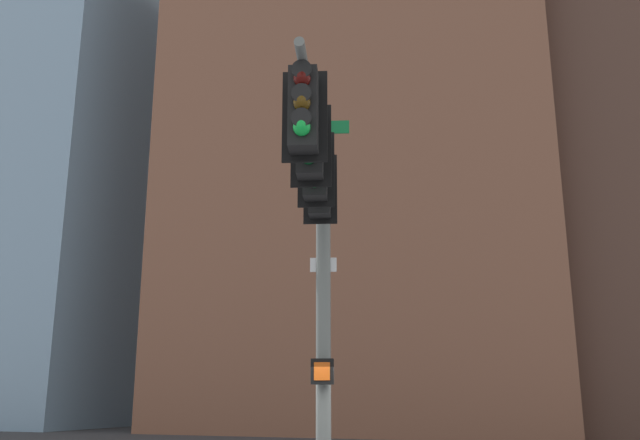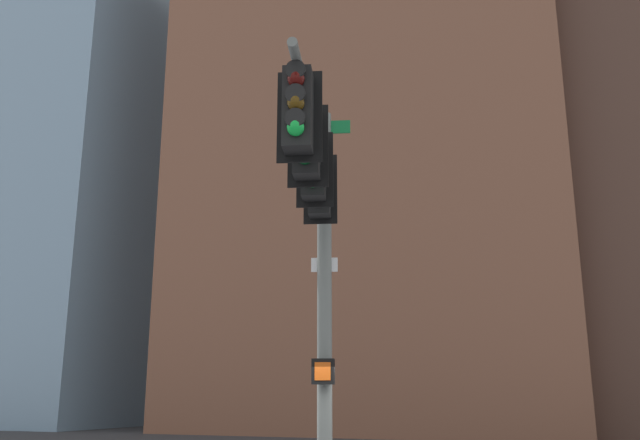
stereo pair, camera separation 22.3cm
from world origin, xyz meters
TOP-DOWN VIEW (x-y plane):
  - signal_pole_assembly at (0.16, -1.59)m, footprint 1.84×4.95m
  - building_brick_nearside at (-8.03, 31.08)m, footprint 23.30×17.57m
  - building_glass_tower at (-37.67, 34.66)m, footprint 24.57×25.41m

SIDE VIEW (x-z plane):
  - signal_pole_assembly at x=0.16m, z-range 1.16..8.12m
  - building_brick_nearside at x=-8.03m, z-range 0.00..37.54m
  - building_glass_tower at x=-37.67m, z-range 0.00..58.93m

